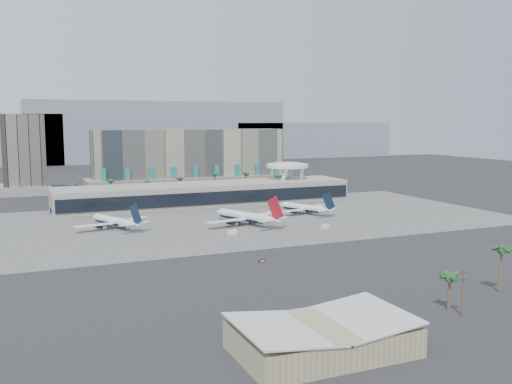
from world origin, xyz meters
name	(u,v)px	position (x,y,z in m)	size (l,w,h in m)	color
ground	(293,240)	(0.00, 0.00, 0.00)	(900.00, 900.00, 0.00)	#232326
apron_pad	(242,219)	(0.00, 55.00, 0.03)	(260.00, 130.00, 0.06)	#5B5B59
mountain_ridge	(132,136)	(27.88, 470.00, 29.89)	(680.00, 60.00, 70.00)	gray
hotel	(190,166)	(10.00, 174.41, 16.81)	(140.00, 30.00, 42.00)	tan
office_tower	(24,159)	(-95.00, 200.00, 22.94)	(30.00, 30.00, 52.00)	black
terminal	(206,193)	(0.00, 109.84, 6.52)	(170.00, 32.50, 14.50)	#ADA498
saucer_structure	(287,168)	(55.00, 116.00, 18.45)	(26.00, 26.00, 21.89)	white
palm_row	(199,180)	(7.00, 145.00, 10.50)	(157.80, 2.80, 13.10)	brown
hangar_left	(322,337)	(-45.00, -102.00, 3.20)	(36.65, 22.60, 7.55)	#9B9167
utility_pole	(463,288)	(-2.00, -96.09, 7.14)	(3.20, 0.85, 12.00)	#4C3826
airliner_left	(115,221)	(-61.48, 54.46, 3.32)	(34.62, 35.64, 13.17)	white
airliner_centre	(246,217)	(-4.06, 39.75, 3.83)	(40.35, 41.60, 15.20)	white
airliner_right	(304,208)	(35.35, 56.28, 3.19)	(33.43, 34.44, 12.65)	white
service_vehicle_a	(232,232)	(-18.06, 20.89, 0.95)	(3.88, 1.90, 1.90)	white
service_vehicle_b	(325,226)	(25.05, 17.16, 0.89)	(3.48, 1.99, 1.79)	white
taxiway_sign	(262,261)	(-26.06, -28.16, 0.53)	(2.39, 0.70, 1.08)	black
near_palm_a	(450,283)	(-2.09, -91.54, 7.20)	(6.00, 6.00, 10.00)	brown
near_palm_b	(501,255)	(21.76, -85.32, 10.85)	(6.00, 6.00, 13.72)	brown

